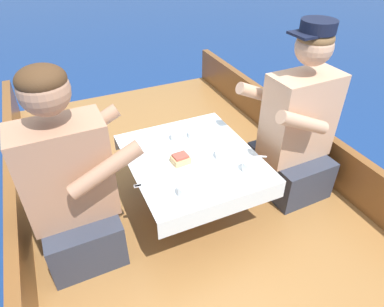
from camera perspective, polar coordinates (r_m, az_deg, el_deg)
ground_plane at (r=2.30m, az=0.11°, el=-13.46°), size 60.00×60.00×0.00m
boat_deck at (r=2.21m, az=0.11°, el=-11.32°), size 1.94×3.51×0.25m
gunwale_port at (r=1.94m, az=-26.81°, el=-12.99°), size 0.06×3.51×0.30m
gunwale_starboard at (r=2.48m, az=20.36°, el=0.44°), size 0.06×3.51×0.30m
cockpit_table at (r=1.90m, az=0.00°, el=-1.42°), size 0.68×0.77×0.38m
person_port at (r=1.73m, az=-19.41°, el=-5.40°), size 0.53×0.45×1.02m
person_starboard at (r=2.11m, az=16.92°, el=3.57°), size 0.53×0.45×1.05m
plate_sandwich at (r=1.82m, az=-1.91°, el=-1.60°), size 0.20×0.20×0.01m
plate_bread at (r=2.00m, az=-8.59°, el=1.66°), size 0.20×0.20×0.01m
sandwich at (r=1.81m, az=-1.93°, el=-0.91°), size 0.10×0.09×0.05m
bowl_port_near at (r=2.03m, az=1.37°, el=3.40°), size 0.14×0.14×0.04m
bowl_starboard_near at (r=1.87m, az=5.91°, el=-0.01°), size 0.13×0.13×0.04m
coffee_cup_port at (r=1.79m, az=9.64°, el=-2.00°), size 0.11×0.08×0.06m
coffee_cup_starboard at (r=2.00m, az=-2.58°, el=3.06°), size 0.09×0.06×0.06m
coffee_cup_center at (r=1.62m, az=-1.02°, el=-6.04°), size 0.10×0.08×0.05m
utensil_spoon_center at (r=1.91m, az=9.00°, el=-0.25°), size 0.15×0.10×0.01m
utensil_fork_starboard at (r=1.71m, az=-7.35°, el=-5.07°), size 0.17×0.04×0.00m
utensil_knife_starboard at (r=1.73m, az=-1.94°, el=-4.25°), size 0.05×0.17×0.00m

